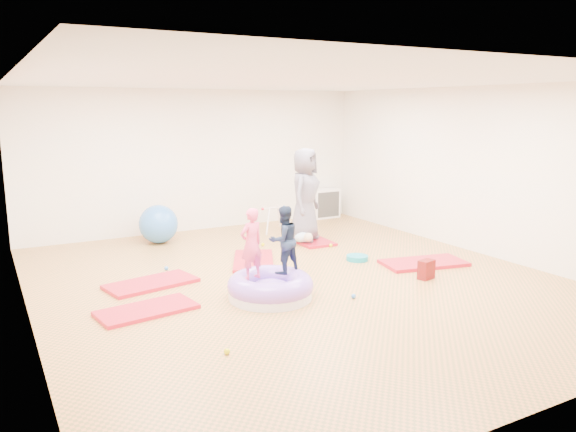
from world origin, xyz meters
TOP-DOWN VIEW (x-y plane):
  - room at (0.00, 0.00)m, footprint 7.01×8.01m
  - gym_mat_front_left at (-2.23, -0.18)m, footprint 1.24×0.75m
  - gym_mat_mid_left at (-1.90, 0.83)m, footprint 1.33×0.84m
  - gym_mat_center_back at (-0.13, 1.21)m, footprint 1.10×1.39m
  - gym_mat_right at (2.17, -0.22)m, footprint 1.42×0.91m
  - gym_mat_rear_right at (1.40, 2.03)m, footprint 0.63×1.18m
  - inflatable_cushion at (-0.68, -0.46)m, footprint 1.13×1.13m
  - child_pink at (-0.91, -0.37)m, footprint 0.38×0.29m
  - child_navy at (-0.43, -0.35)m, footprint 0.48×0.39m
  - adult_caregiver at (1.28, 1.99)m, footprint 0.98×0.93m
  - infant at (1.17, 1.79)m, footprint 0.35×0.36m
  - ball_pit_balls at (-0.04, 0.68)m, footprint 3.42×3.91m
  - exercise_ball_blue at (-1.08, 3.23)m, footprint 0.70×0.70m
  - exercise_ball_orange at (-0.99, 3.60)m, footprint 0.42×0.42m
  - infant_play_gym at (1.20, 3.06)m, footprint 0.65×0.62m
  - cube_shelf at (2.88, 3.79)m, footprint 0.65×0.32m
  - balance_disc at (1.40, 0.50)m, footprint 0.36×0.36m
  - backpack at (1.68, -0.81)m, footprint 0.27×0.20m
  - yellow_toy at (-0.37, -0.59)m, footprint 0.22×0.22m

SIDE VIEW (x-z plane):
  - yellow_toy at x=-0.37m, z-range 0.00..0.03m
  - gym_mat_rear_right at x=1.40m, z-range 0.00..0.05m
  - gym_mat_front_left at x=-2.23m, z-range 0.00..0.05m
  - gym_mat_mid_left at x=-1.90m, z-range 0.00..0.05m
  - gym_mat_center_back at x=-0.13m, z-range 0.00..0.05m
  - gym_mat_right at x=2.17m, z-range 0.00..0.05m
  - ball_pit_balls at x=-0.04m, z-range 0.00..0.06m
  - balance_disc at x=1.40m, z-range 0.00..0.08m
  - inflatable_cushion at x=-0.68m, z-range -0.04..0.32m
  - backpack at x=1.68m, z-range 0.00..0.28m
  - infant at x=1.17m, z-range 0.05..0.26m
  - exercise_ball_orange at x=-0.99m, z-range 0.00..0.42m
  - cube_shelf at x=2.88m, z-range 0.00..0.65m
  - infant_play_gym at x=1.20m, z-range 0.08..0.58m
  - exercise_ball_blue at x=-1.08m, z-range 0.00..0.70m
  - child_navy at x=-0.43m, z-range 0.33..1.23m
  - child_pink at x=-0.91m, z-range 0.33..1.25m
  - adult_caregiver at x=1.28m, z-range 0.05..1.73m
  - room at x=0.00m, z-range 0.00..2.80m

